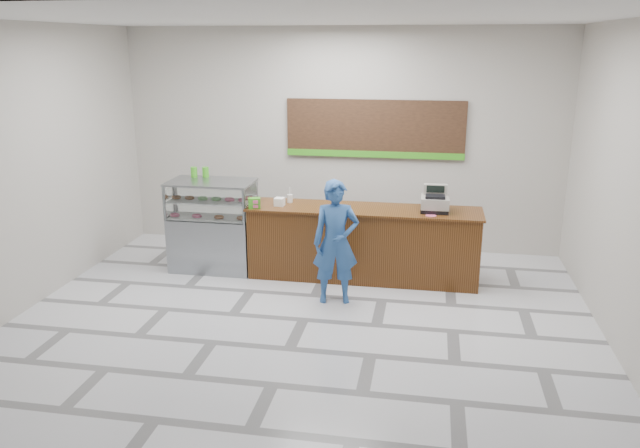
% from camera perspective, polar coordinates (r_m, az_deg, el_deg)
% --- Properties ---
extents(floor, '(7.00, 7.00, 0.00)m').
position_cam_1_polar(floor, '(7.68, -1.53, -8.74)').
color(floor, silver).
rests_on(floor, ground).
extents(back_wall, '(7.00, 0.00, 7.00)m').
position_cam_1_polar(back_wall, '(10.03, 1.87, 7.67)').
color(back_wall, '#B6B1A7').
rests_on(back_wall, floor).
extents(ceiling, '(7.00, 7.00, 0.00)m').
position_cam_1_polar(ceiling, '(6.97, -1.76, 18.35)').
color(ceiling, silver).
rests_on(ceiling, back_wall).
extents(sales_counter, '(3.26, 0.76, 1.03)m').
position_cam_1_polar(sales_counter, '(8.84, 3.96, -1.76)').
color(sales_counter, '#593214').
rests_on(sales_counter, floor).
extents(display_case, '(1.22, 0.72, 1.33)m').
position_cam_1_polar(display_case, '(9.28, -9.77, -0.06)').
color(display_case, gray).
rests_on(display_case, floor).
extents(menu_board, '(2.80, 0.06, 0.90)m').
position_cam_1_polar(menu_board, '(9.90, 5.03, 8.57)').
color(menu_board, black).
rests_on(menu_board, back_wall).
extents(cash_register, '(0.38, 0.40, 0.36)m').
position_cam_1_polar(cash_register, '(8.63, 10.46, 2.02)').
color(cash_register, black).
rests_on(cash_register, sales_counter).
extents(card_terminal, '(0.09, 0.17, 0.04)m').
position_cam_1_polar(card_terminal, '(8.64, 9.85, 1.30)').
color(card_terminal, black).
rests_on(card_terminal, sales_counter).
extents(serving_tray, '(0.37, 0.30, 0.02)m').
position_cam_1_polar(serving_tray, '(8.61, 1.56, 1.41)').
color(serving_tray, '#5BBD16').
rests_on(serving_tray, sales_counter).
extents(napkin_box, '(0.14, 0.14, 0.11)m').
position_cam_1_polar(napkin_box, '(8.81, -3.72, 2.04)').
color(napkin_box, white).
rests_on(napkin_box, sales_counter).
extents(straw_cup, '(0.08, 0.08, 0.12)m').
position_cam_1_polar(straw_cup, '(8.98, -2.77, 2.34)').
color(straw_cup, silver).
rests_on(straw_cup, sales_counter).
extents(promo_box, '(0.19, 0.16, 0.15)m').
position_cam_1_polar(promo_box, '(8.70, -6.03, 1.92)').
color(promo_box, green).
rests_on(promo_box, sales_counter).
extents(donut_decal, '(0.14, 0.14, 0.00)m').
position_cam_1_polar(donut_decal, '(8.43, 10.11, 0.77)').
color(donut_decal, '#D74F79').
rests_on(donut_decal, sales_counter).
extents(green_cup_left, '(0.10, 0.10, 0.15)m').
position_cam_1_polar(green_cup_left, '(9.44, -11.45, 4.68)').
color(green_cup_left, green).
rests_on(green_cup_left, display_case).
extents(green_cup_right, '(0.09, 0.09, 0.15)m').
position_cam_1_polar(green_cup_right, '(9.41, -10.42, 4.70)').
color(green_cup_right, green).
rests_on(green_cup_right, display_case).
extents(customer, '(0.65, 0.49, 1.61)m').
position_cam_1_polar(customer, '(7.94, 1.46, -1.67)').
color(customer, '#295393').
rests_on(customer, floor).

